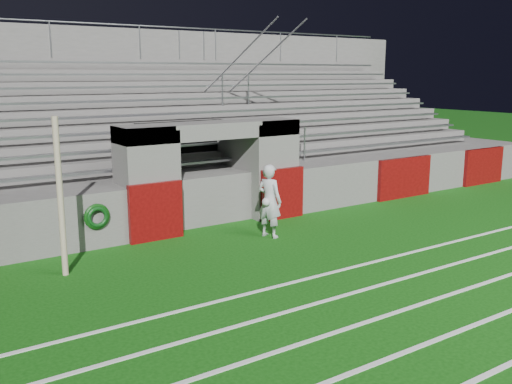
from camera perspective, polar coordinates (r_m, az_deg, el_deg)
ground at (r=11.89m, az=4.08°, el=-6.78°), size 90.00×90.00×0.00m
field_post at (r=11.21m, az=-18.98°, el=-0.54°), size 0.12×0.12×3.02m
stadium_structure at (r=18.36m, az=-11.38°, el=4.38°), size 26.00×8.48×5.42m
goalkeeper_with_ball at (r=13.28m, az=1.36°, el=-0.90°), size 0.60×0.73×1.73m
hose_coil at (r=12.76m, az=-15.60°, el=-2.39°), size 0.57×0.15×0.57m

